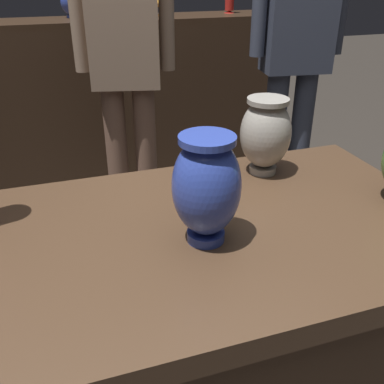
{
  "coord_description": "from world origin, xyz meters",
  "views": [
    {
      "loc": [
        -0.22,
        -0.75,
        1.3
      ],
      "look_at": [
        0.02,
        -0.02,
        0.9
      ],
      "focal_mm": 41.36,
      "sensor_mm": 36.0,
      "label": 1
    }
  ],
  "objects": [
    {
      "name": "display_plinth",
      "position": [
        0.0,
        0.0,
        0.4
      ],
      "size": [
        1.2,
        0.64,
        0.8
      ],
      "color": "#422D1E",
      "rests_on": "ground_plane"
    },
    {
      "name": "shelf_vase_right",
      "position": [
        0.52,
        2.21,
        1.06
      ],
      "size": [
        0.13,
        0.13,
        0.1
      ],
      "color": "orange",
      "rests_on": "back_display_shelf"
    },
    {
      "name": "shelf_vase_center",
      "position": [
        0.0,
        2.27,
        1.08
      ],
      "size": [
        0.12,
        0.12,
        0.17
      ],
      "color": "#2D429E",
      "rests_on": "back_display_shelf"
    },
    {
      "name": "visitor_center_back",
      "position": [
        0.16,
        1.38,
        0.9
      ],
      "size": [
        0.46,
        0.25,
        1.54
      ],
      "rotation": [
        0.0,
        0.0,
        2.91
      ],
      "color": "brown",
      "rests_on": "ground_plane"
    },
    {
      "name": "vase_tall_behind",
      "position": [
        0.3,
        0.21,
        0.91
      ],
      "size": [
        0.13,
        0.13,
        0.2
      ],
      "color": "gray",
      "rests_on": "display_plinth"
    },
    {
      "name": "back_display_shelf",
      "position": [
        0.0,
        2.2,
        0.49
      ],
      "size": [
        2.6,
        0.4,
        0.99
      ],
      "color": "#382619",
      "rests_on": "ground_plane"
    },
    {
      "name": "visitor_near_right",
      "position": [
        0.97,
        1.21,
        0.97
      ],
      "size": [
        0.47,
        0.22,
        1.65
      ],
      "rotation": [
        0.0,
        0.0,
        2.99
      ],
      "color": "#333847",
      "rests_on": "ground_plane"
    },
    {
      "name": "vase_centerpiece",
      "position": [
        0.04,
        -0.05,
        0.92
      ],
      "size": [
        0.13,
        0.13,
        0.22
      ],
      "color": "#2D429E",
      "rests_on": "display_plinth"
    }
  ]
}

